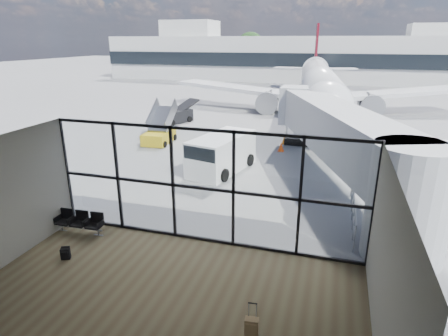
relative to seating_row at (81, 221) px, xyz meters
The scene contains 22 objects.
ground 41.11m from the seating_row, 83.01° to the left, with size 220.00×220.00×0.00m, color slate.
lounge_shell 6.76m from the seating_row, 38.63° to the right, with size 12.02×8.01×4.51m.
glass_curtain_wall 5.36m from the seating_row, ahead, with size 12.10×0.12×4.50m.
jet_bridge 12.85m from the seating_row, 38.48° to the left, with size 8.00×16.50×4.33m.
apron_railing 11.45m from the seating_row, 22.07° to the left, with size 0.06×5.46×1.11m.
far_terminal 63.03m from the seating_row, 85.97° to the left, with size 80.00×12.20×11.00m.
tree_0 83.16m from the seating_row, 118.78° to the left, with size 4.95×4.95×7.12m.
tree_1 80.49m from the seating_row, 115.03° to the left, with size 5.61×5.61×8.07m.
tree_2 78.18m from the seating_row, 111.03° to the left, with size 6.27×6.27×9.03m.
tree_3 76.16m from the seating_row, 106.81° to the left, with size 4.95×4.95×7.12m.
tree_4 74.69m from the seating_row, 102.39° to the left, with size 5.61×5.61×8.07m.
tree_5 73.68m from the seating_row, 97.82° to the left, with size 6.27×6.27×9.03m.
seating_row is the anchor object (origin of this frame).
backpack 2.05m from the seating_row, 68.73° to the right, with size 0.37×0.36×0.46m.
suitcase 8.70m from the seating_row, 24.25° to the right, with size 0.38×0.30×0.99m.
airliner 32.50m from the seating_row, 76.98° to the left, with size 32.23×37.43×9.65m.
service_van 9.41m from the seating_row, 70.05° to the left, with size 3.21×5.24×2.12m.
belt_loader 21.26m from the seating_row, 103.34° to the left, with size 3.03×4.53×1.99m.
mobile_stairs 13.96m from the seating_row, 103.11° to the left, with size 2.10×3.66×2.49m.
traffic_cone_a 17.16m from the seating_row, 69.64° to the left, with size 0.44×0.44×0.63m.
traffic_cone_b 15.29m from the seating_row, 66.83° to the left, with size 0.43×0.43×0.62m.
traffic_cone_c 18.51m from the seating_row, 61.85° to the left, with size 0.40×0.40×0.58m.
Camera 1 is at (4.53, -12.16, 7.47)m, focal length 30.00 mm.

